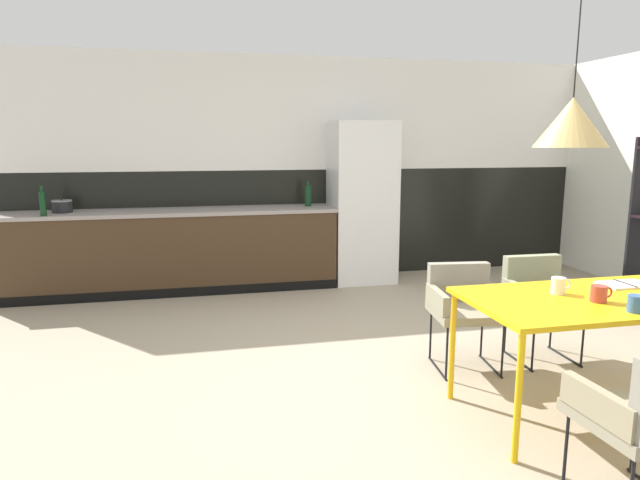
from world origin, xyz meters
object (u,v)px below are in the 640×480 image
(bottle_wine_green, at_px, (43,203))
(pendant_lamp_over_table_near, at_px, (572,122))
(armchair_by_stool, at_px, (464,300))
(mug_tall_blue, at_px, (559,286))
(bottle_vinegar_dark, at_px, (308,195))
(refrigerator_column, at_px, (362,202))
(cooking_pot, at_px, (62,206))
(mug_white_ceramic, at_px, (637,304))
(open_book, at_px, (625,284))
(armchair_corner_seat, at_px, (540,292))
(mug_short_terracotta, at_px, (599,294))
(dining_table, at_px, (612,303))

(bottle_wine_green, bearing_deg, pendant_lamp_over_table_near, -42.39)
(armchair_by_stool, distance_m, mug_tall_blue, 0.83)
(mug_tall_blue, relative_size, pendant_lamp_over_table_near, 0.13)
(mug_tall_blue, distance_m, bottle_vinegar_dark, 3.52)
(armchair_by_stool, bearing_deg, bottle_vinegar_dark, -69.82)
(refrigerator_column, xyz_separation_m, cooking_pot, (-3.27, 0.03, 0.03))
(mug_tall_blue, bearing_deg, mug_white_ceramic, -66.67)
(open_book, bearing_deg, mug_white_ceramic, -126.61)
(armchair_by_stool, relative_size, cooking_pot, 3.62)
(bottle_wine_green, xyz_separation_m, pendant_lamp_over_table_near, (3.53, -3.22, 0.70))
(armchair_by_stool, relative_size, open_book, 2.39)
(mug_tall_blue, relative_size, mug_white_ceramic, 0.98)
(mug_white_ceramic, bearing_deg, pendant_lamp_over_table_near, 126.30)
(bottle_vinegar_dark, bearing_deg, mug_white_ceramic, -75.12)
(open_book, distance_m, pendant_lamp_over_table_near, 1.18)
(open_book, xyz_separation_m, bottle_wine_green, (-4.13, 3.06, 0.29))
(mug_tall_blue, distance_m, pendant_lamp_over_table_near, 0.96)
(mug_tall_blue, bearing_deg, refrigerator_column, 93.42)
(armchair_corner_seat, bearing_deg, mug_short_terracotta, 73.92)
(armchair_by_stool, height_order, open_book, open_book)
(armchair_by_stool, distance_m, mug_short_terracotta, 1.05)
(mug_white_ceramic, bearing_deg, dining_table, 69.79)
(mug_short_terracotta, relative_size, bottle_wine_green, 0.44)
(armchair_by_stool, distance_m, bottle_vinegar_dark, 2.78)
(armchair_corner_seat, distance_m, mug_tall_blue, 0.93)
(cooking_pot, bearing_deg, bottle_vinegar_dark, 0.10)
(mug_tall_blue, xyz_separation_m, pendant_lamp_over_table_near, (-0.06, -0.08, 0.95))
(dining_table, relative_size, mug_tall_blue, 13.62)
(open_book, relative_size, mug_white_ceramic, 2.40)
(open_book, height_order, cooking_pot, cooking_pot)
(armchair_corner_seat, xyz_separation_m, mug_short_terracotta, (-0.30, -0.97, 0.27))
(mug_short_terracotta, bearing_deg, pendant_lamp_over_table_near, 147.71)
(armchair_by_stool, xyz_separation_m, pendant_lamp_over_table_near, (0.16, -0.83, 1.24))
(open_book, relative_size, bottle_wine_green, 1.03)
(mug_short_terracotta, bearing_deg, refrigerator_column, 95.12)
(mug_short_terracotta, bearing_deg, armchair_by_stool, 109.74)
(armchair_corner_seat, bearing_deg, dining_table, 82.50)
(armchair_corner_seat, height_order, open_book, armchair_corner_seat)
(refrigerator_column, xyz_separation_m, pendant_lamp_over_table_near, (0.14, -3.46, 0.80))
(mug_short_terracotta, relative_size, mug_tall_blue, 1.05)
(armchair_corner_seat, bearing_deg, pendant_lamp_over_table_near, 61.88)
(bottle_vinegar_dark, xyz_separation_m, pendant_lamp_over_table_near, (0.78, -3.49, 0.71))
(mug_short_terracotta, xyz_separation_m, mug_white_ceramic, (0.06, -0.21, -0.00))
(mug_short_terracotta, xyz_separation_m, mug_tall_blue, (-0.12, 0.20, 0.00))
(refrigerator_column, distance_m, dining_table, 3.53)
(refrigerator_column, height_order, mug_tall_blue, refrigerator_column)
(open_book, bearing_deg, armchair_by_stool, 138.86)
(bottle_wine_green, bearing_deg, open_book, -36.47)
(open_book, distance_m, mug_tall_blue, 0.55)
(armchair_corner_seat, distance_m, cooking_pot, 4.72)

